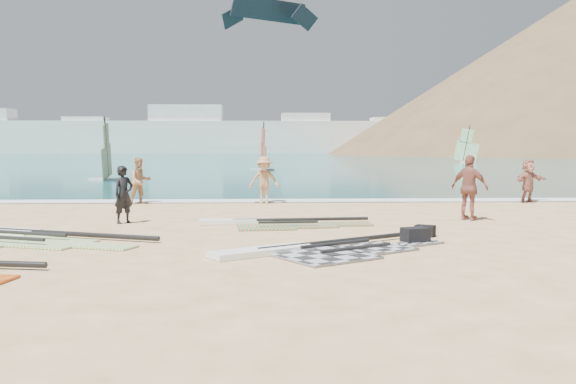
{
  "coord_description": "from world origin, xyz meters",
  "views": [
    {
      "loc": [
        -1.22,
        -12.82,
        2.26
      ],
      "look_at": [
        -0.51,
        4.0,
        1.0
      ],
      "focal_mm": 40.0,
      "sensor_mm": 36.0,
      "label": 1
    }
  ],
  "objects_px": {
    "beachgoer_left": "(140,181)",
    "beachgoer_mid": "(264,180)",
    "person_wetsuit": "(124,195)",
    "rig_orange": "(271,223)",
    "rig_green": "(17,236)",
    "beachgoer_back": "(470,188)",
    "beachgoer_right": "(528,181)",
    "rig_grey": "(317,250)",
    "gear_bag_near": "(415,236)",
    "gear_bag_far": "(425,231)"
  },
  "relations": [
    {
      "from": "gear_bag_near",
      "to": "beachgoer_mid",
      "type": "xyz_separation_m",
      "value": [
        -3.39,
        9.99,
        0.72
      ]
    },
    {
      "from": "rig_green",
      "to": "beachgoer_left",
      "type": "bearing_deg",
      "value": 103.32
    },
    {
      "from": "rig_orange",
      "to": "gear_bag_near",
      "type": "distance_m",
      "value": 4.74
    },
    {
      "from": "gear_bag_far",
      "to": "beachgoer_mid",
      "type": "xyz_separation_m",
      "value": [
        -3.91,
        8.87,
        0.76
      ]
    },
    {
      "from": "gear_bag_near",
      "to": "beachgoer_mid",
      "type": "relative_size",
      "value": 0.32
    },
    {
      "from": "rig_green",
      "to": "person_wetsuit",
      "type": "xyz_separation_m",
      "value": [
        1.94,
        2.87,
        0.77
      ]
    },
    {
      "from": "person_wetsuit",
      "to": "rig_orange",
      "type": "bearing_deg",
      "value": -52.34
    },
    {
      "from": "rig_grey",
      "to": "beachgoer_back",
      "type": "bearing_deg",
      "value": 15.68
    },
    {
      "from": "beachgoer_left",
      "to": "rig_grey",
      "type": "bearing_deg",
      "value": -93.3
    },
    {
      "from": "rig_grey",
      "to": "beachgoer_right",
      "type": "height_order",
      "value": "beachgoer_right"
    },
    {
      "from": "beachgoer_left",
      "to": "beachgoer_mid",
      "type": "distance_m",
      "value": 4.68
    },
    {
      "from": "rig_grey",
      "to": "person_wetsuit",
      "type": "relative_size",
      "value": 3.2
    },
    {
      "from": "person_wetsuit",
      "to": "beachgoer_back",
      "type": "bearing_deg",
      "value": -42.66
    },
    {
      "from": "beachgoer_left",
      "to": "person_wetsuit",
      "type": "bearing_deg",
      "value": -114.33
    },
    {
      "from": "rig_orange",
      "to": "beachgoer_right",
      "type": "height_order",
      "value": "beachgoer_right"
    },
    {
      "from": "beachgoer_right",
      "to": "gear_bag_near",
      "type": "bearing_deg",
      "value": -152.25
    },
    {
      "from": "person_wetsuit",
      "to": "beachgoer_mid",
      "type": "height_order",
      "value": "beachgoer_mid"
    },
    {
      "from": "beachgoer_left",
      "to": "rig_green",
      "type": "bearing_deg",
      "value": -128.87
    },
    {
      "from": "person_wetsuit",
      "to": "beachgoer_right",
      "type": "distance_m",
      "value": 15.44
    },
    {
      "from": "rig_green",
      "to": "beachgoer_left",
      "type": "height_order",
      "value": "beachgoer_left"
    },
    {
      "from": "rig_orange",
      "to": "beachgoer_mid",
      "type": "distance_m",
      "value": 6.59
    },
    {
      "from": "rig_green",
      "to": "rig_grey",
      "type": "bearing_deg",
      "value": 3.56
    },
    {
      "from": "rig_green",
      "to": "person_wetsuit",
      "type": "height_order",
      "value": "person_wetsuit"
    },
    {
      "from": "rig_green",
      "to": "gear_bag_near",
      "type": "xyz_separation_m",
      "value": [
        9.36,
        -1.16,
        0.13
      ]
    },
    {
      "from": "person_wetsuit",
      "to": "beachgoer_left",
      "type": "bearing_deg",
      "value": 51.72
    },
    {
      "from": "rig_grey",
      "to": "beachgoer_mid",
      "type": "distance_m",
      "value": 11.2
    },
    {
      "from": "person_wetsuit",
      "to": "beachgoer_mid",
      "type": "distance_m",
      "value": 7.19
    },
    {
      "from": "gear_bag_near",
      "to": "beachgoer_right",
      "type": "xyz_separation_m",
      "value": [
        6.82,
        9.99,
        0.67
      ]
    },
    {
      "from": "rig_green",
      "to": "gear_bag_far",
      "type": "distance_m",
      "value": 9.88
    },
    {
      "from": "beachgoer_left",
      "to": "beachgoer_back",
      "type": "relative_size",
      "value": 0.9
    },
    {
      "from": "rig_grey",
      "to": "beachgoer_right",
      "type": "xyz_separation_m",
      "value": [
        9.17,
        11.12,
        0.8
      ]
    },
    {
      "from": "gear_bag_near",
      "to": "gear_bag_far",
      "type": "height_order",
      "value": "gear_bag_near"
    },
    {
      "from": "beachgoer_left",
      "to": "beachgoer_right",
      "type": "xyz_separation_m",
      "value": [
        14.89,
        0.0,
        -0.03
      ]
    },
    {
      "from": "gear_bag_near",
      "to": "beachgoer_left",
      "type": "height_order",
      "value": "beachgoer_left"
    },
    {
      "from": "rig_green",
      "to": "beachgoer_mid",
      "type": "relative_size",
      "value": 3.23
    },
    {
      "from": "rig_grey",
      "to": "person_wetsuit",
      "type": "bearing_deg",
      "value": 102.61
    },
    {
      "from": "rig_orange",
      "to": "person_wetsuit",
      "type": "xyz_separation_m",
      "value": [
        -4.18,
        0.58,
        0.78
      ]
    },
    {
      "from": "rig_orange",
      "to": "rig_grey",
      "type": "bearing_deg",
      "value": -83.75
    },
    {
      "from": "beachgoer_mid",
      "to": "gear_bag_near",
      "type": "bearing_deg",
      "value": -69.62
    },
    {
      "from": "beachgoer_mid",
      "to": "beachgoer_back",
      "type": "distance_m",
      "value": 8.27
    },
    {
      "from": "rig_orange",
      "to": "gear_bag_near",
      "type": "xyz_separation_m",
      "value": [
        3.25,
        -3.46,
        0.13
      ]
    },
    {
      "from": "rig_grey",
      "to": "gear_bag_far",
      "type": "xyz_separation_m",
      "value": [
        2.86,
        2.25,
        0.09
      ]
    },
    {
      "from": "beachgoer_mid",
      "to": "beachgoer_right",
      "type": "height_order",
      "value": "beachgoer_mid"
    },
    {
      "from": "gear_bag_far",
      "to": "beachgoer_back",
      "type": "xyz_separation_m",
      "value": [
        2.15,
        3.24,
        0.84
      ]
    },
    {
      "from": "person_wetsuit",
      "to": "beachgoer_right",
      "type": "relative_size",
      "value": 0.97
    },
    {
      "from": "beachgoer_mid",
      "to": "beachgoer_right",
      "type": "relative_size",
      "value": 1.06
    },
    {
      "from": "gear_bag_far",
      "to": "gear_bag_near",
      "type": "bearing_deg",
      "value": -114.77
    },
    {
      "from": "beachgoer_back",
      "to": "beachgoer_mid",
      "type": "bearing_deg",
      "value": 1.86
    },
    {
      "from": "beachgoer_mid",
      "to": "beachgoer_back",
      "type": "relative_size",
      "value": 0.92
    },
    {
      "from": "gear_bag_near",
      "to": "beachgoer_back",
      "type": "distance_m",
      "value": 5.17
    }
  ]
}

